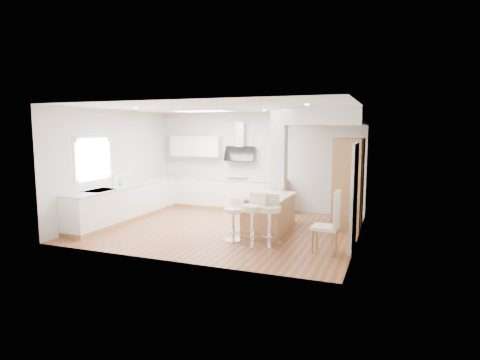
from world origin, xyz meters
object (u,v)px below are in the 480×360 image
at_px(bar_stool_b, 253,217).
at_px(peninsula, 269,214).
at_px(dining_chair, 331,220).
at_px(bar_stool_a, 234,217).
at_px(bar_stool_c, 270,218).

bearing_deg(bar_stool_b, peninsula, 110.55).
height_order(peninsula, dining_chair, dining_chair).
bearing_deg(bar_stool_a, peninsula, 81.23).
height_order(bar_stool_a, bar_stool_b, bar_stool_b).
bearing_deg(peninsula, bar_stool_c, -70.35).
relative_size(peninsula, bar_stool_b, 1.37).
relative_size(bar_stool_b, bar_stool_c, 1.02).
bearing_deg(bar_stool_b, dining_chair, 21.39).
bearing_deg(bar_stool_c, bar_stool_a, 154.07).
distance_m(peninsula, bar_stool_b, 1.08).
xyz_separation_m(peninsula, dining_chair, (1.52, -1.04, 0.21)).
height_order(bar_stool_a, dining_chair, dining_chair).
distance_m(bar_stool_c, dining_chair, 1.20).
distance_m(peninsula, bar_stool_a, 1.01).
bearing_deg(dining_chair, peninsula, 148.26).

